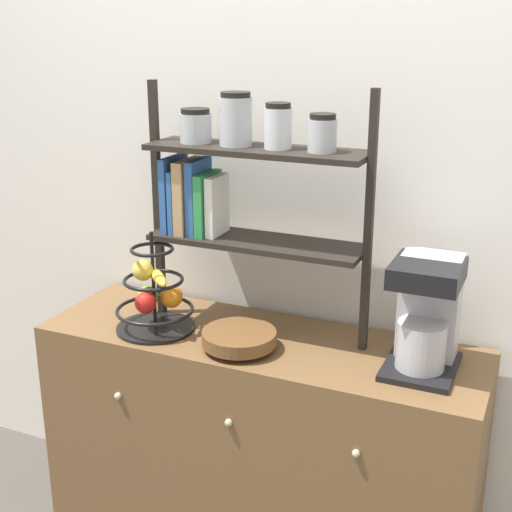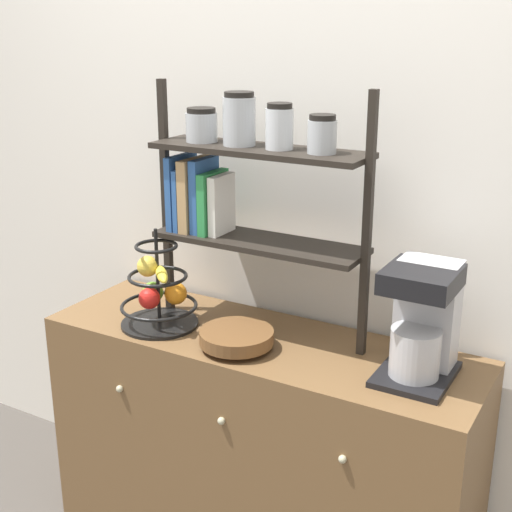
% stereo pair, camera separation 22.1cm
% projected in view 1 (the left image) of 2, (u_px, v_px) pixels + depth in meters
% --- Properties ---
extents(wall_back, '(7.00, 0.05, 2.60)m').
position_uv_depth(wall_back, '(292.00, 177.00, 2.38)').
color(wall_back, silver).
rests_on(wall_back, ground_plane).
extents(sideboard, '(1.45, 0.47, 0.82)m').
position_uv_depth(sideboard, '(259.00, 448.00, 2.43)').
color(sideboard, brown).
rests_on(sideboard, ground_plane).
extents(coffee_maker, '(0.20, 0.26, 0.34)m').
position_uv_depth(coffee_maker, '(426.00, 313.00, 2.07)').
color(coffee_maker, black).
rests_on(coffee_maker, sideboard).
extents(fruit_stand, '(0.26, 0.26, 0.34)m').
position_uv_depth(fruit_stand, '(154.00, 297.00, 2.33)').
color(fruit_stand, black).
rests_on(fruit_stand, sideboard).
extents(wooden_bowl, '(0.23, 0.23, 0.06)m').
position_uv_depth(wooden_bowl, '(239.00, 339.00, 2.22)').
color(wooden_bowl, brown).
rests_on(wooden_bowl, sideboard).
extents(shelf_hutch, '(0.75, 0.20, 0.80)m').
position_uv_depth(shelf_hutch, '(233.00, 179.00, 2.24)').
color(shelf_hutch, black).
rests_on(shelf_hutch, sideboard).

